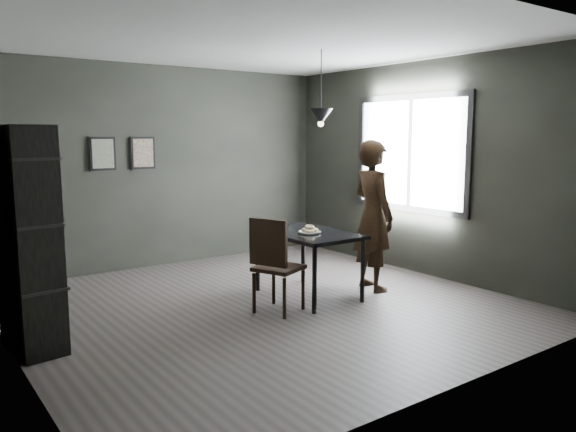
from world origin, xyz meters
TOP-DOWN VIEW (x-y plane):
  - ground at (0.00, 0.00)m, footprint 5.00×5.00m
  - back_wall at (0.00, 2.50)m, footprint 5.00×0.10m
  - ceiling at (0.00, 0.00)m, footprint 5.00×5.00m
  - window_assembly at (2.47, 0.20)m, footprint 0.04×1.96m
  - cafe_table at (0.60, 0.00)m, footprint 0.80×1.20m
  - white_plate at (0.57, -0.07)m, footprint 0.23×0.23m
  - donut_pile at (0.57, -0.07)m, footprint 0.19×0.19m
  - woman at (1.42, -0.20)m, footprint 0.53×0.71m
  - wood_chair at (-0.08, -0.29)m, footprint 0.57×0.57m
  - shelf_unit at (-2.32, 0.09)m, footprint 0.44×0.68m
  - pendant_lamp at (0.85, 0.10)m, footprint 0.28×0.28m
  - framed_print_left at (-0.90, 2.47)m, footprint 0.34×0.04m
  - framed_print_right at (-0.35, 2.47)m, footprint 0.34×0.04m

SIDE VIEW (x-z plane):
  - ground at x=0.00m, z-range 0.00..0.00m
  - wood_chair at x=-0.08m, z-range 0.07..1.08m
  - cafe_table at x=0.60m, z-range 0.30..1.05m
  - white_plate at x=0.57m, z-range 0.75..0.76m
  - donut_pile at x=0.57m, z-range 0.75..0.83m
  - woman at x=1.42m, z-range 0.00..1.79m
  - shelf_unit at x=-2.32m, z-range 0.00..1.92m
  - back_wall at x=0.00m, z-range 0.00..2.80m
  - window_assembly at x=2.47m, z-range 0.82..2.38m
  - framed_print_left at x=-0.90m, z-range 1.38..1.82m
  - framed_print_right at x=-0.35m, z-range 1.38..1.82m
  - pendant_lamp at x=0.85m, z-range 1.62..2.48m
  - ceiling at x=0.00m, z-range 2.79..2.81m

